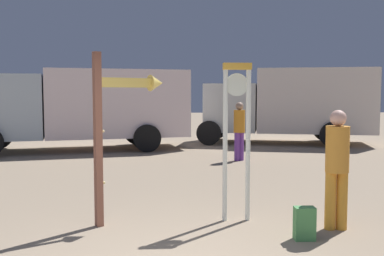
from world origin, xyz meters
name	(u,v)px	position (x,y,z in m)	size (l,w,h in m)	color
standing_clock	(237,128)	(0.94, 2.16, 1.39)	(0.43, 0.11, 2.35)	white
arrow_sign	(121,113)	(-0.76, 2.13, 1.61)	(1.04, 0.73, 2.48)	#915844
person_near_clock	(337,163)	(2.27, 1.66, 0.94)	(0.32, 0.32, 1.67)	orange
backpack	(304,224)	(1.70, 1.23, 0.21)	(0.26, 0.20, 0.43)	#4B8F4E
person_distant	(239,128)	(1.85, 8.10, 0.93)	(0.32, 0.32, 1.66)	#743C9F
box_truck_near	(92,105)	(-2.78, 10.79, 1.52)	(7.10, 3.89, 2.69)	white
box_truck_far	(292,103)	(4.51, 12.45, 1.54)	(6.80, 3.78, 2.82)	silver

